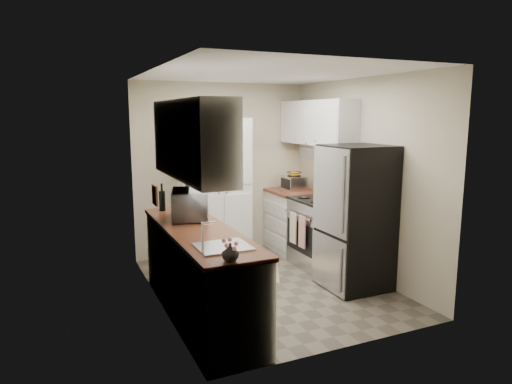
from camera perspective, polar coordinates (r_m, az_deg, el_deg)
ground at (r=5.62m, az=1.56°, el=-11.68°), size 3.20×3.20×0.00m
room_shell at (r=5.24m, az=1.51°, el=5.06°), size 2.64×3.24×2.52m
pantry_cabinet at (r=6.46m, az=-5.06°, el=0.32°), size 0.90×0.55×2.00m
base_cabinet_left at (r=4.76m, az=-7.09°, el=-10.17°), size 0.60×2.30×0.88m
countertop_left at (r=4.62m, az=-7.21°, el=-4.79°), size 0.63×2.33×0.04m
base_cabinet_right at (r=6.94m, az=4.69°, el=-3.74°), size 0.60×0.80×0.88m
countertop_right at (r=6.85m, az=4.75°, el=0.01°), size 0.63×0.83×0.04m
electric_range at (r=6.25m, az=8.12°, el=-4.95°), size 0.71×0.78×1.13m
refrigerator at (r=5.51m, az=12.34°, el=-3.11°), size 0.70×0.72×1.70m
microwave at (r=5.04m, az=-8.23°, el=-1.54°), size 0.53×0.65×0.31m
wine_bottle at (r=5.49m, az=-11.66°, el=-0.79°), size 0.08×0.08×0.30m
flower_vase at (r=3.58m, az=-3.23°, el=-7.53°), size 0.18×0.18×0.14m
cutting_board at (r=5.66m, az=-8.75°, el=-0.17°), size 0.03×0.27×0.34m
toaster_oven at (r=6.90m, az=4.75°, el=1.13°), size 0.29×0.37×0.21m
fruit_basket at (r=6.89m, az=4.79°, el=2.39°), size 0.23×0.23×0.09m
kitchen_mat at (r=6.05m, az=0.61°, el=-10.05°), size 0.73×0.86×0.01m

